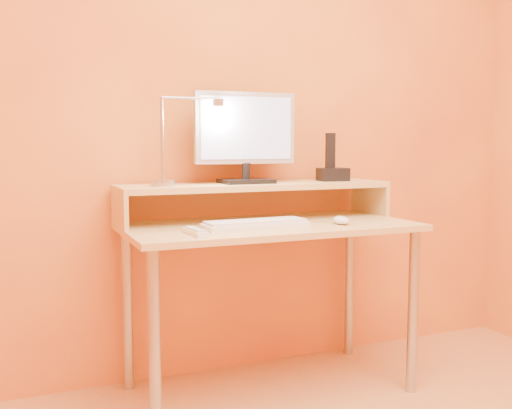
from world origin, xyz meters
name	(u,v)px	position (x,y,z in m)	size (l,w,h in m)	color
wall_back	(241,100)	(0.00, 1.50, 1.25)	(3.00, 0.04, 2.50)	#F19B36
desk_leg_fl	(155,347)	(-0.55, 0.93, 0.35)	(0.04, 0.04, 0.69)	#AAAAB1
desk_leg_fr	(413,312)	(0.55, 0.93, 0.35)	(0.04, 0.04, 0.69)	#AAAAB1
desk_leg_bl	(127,310)	(-0.55, 1.43, 0.35)	(0.04, 0.04, 0.69)	#AAAAB1
desk_leg_br	(349,286)	(0.55, 1.43, 0.35)	(0.04, 0.04, 0.69)	#AAAAB1
desk_lower	(269,226)	(0.00, 1.18, 0.71)	(1.20, 0.60, 0.03)	#E4BB6F
shelf_riser_left	(119,210)	(-0.59, 1.33, 0.79)	(0.02, 0.30, 0.14)	#E4BB6F
shelf_riser_right	(369,199)	(0.59, 1.33, 0.79)	(0.02, 0.30, 0.14)	#E4BB6F
desk_shelf	(255,186)	(0.00, 1.33, 0.87)	(1.20, 0.30, 0.03)	#E4BB6F
monitor_foot	(246,181)	(-0.04, 1.33, 0.89)	(0.22, 0.16, 0.02)	black
monitor_neck	(246,171)	(-0.04, 1.33, 0.93)	(0.04, 0.04, 0.07)	black
monitor_panel	(245,128)	(-0.04, 1.34, 1.12)	(0.45, 0.04, 0.31)	#B0B0B6
monitor_back	(243,128)	(-0.04, 1.36, 1.12)	(0.40, 0.01, 0.26)	black
monitor_screen	(247,128)	(-0.04, 1.32, 1.12)	(0.41, 0.00, 0.27)	#B5C7FE
lamp_base	(163,183)	(-0.42, 1.30, 0.89)	(0.10, 0.10, 0.03)	#AAAAB1
lamp_post	(162,139)	(-0.42, 1.30, 1.07)	(0.01, 0.01, 0.33)	#AAAAB1
lamp_arm	(190,98)	(-0.30, 1.30, 1.24)	(0.01, 0.01, 0.24)	#AAAAB1
lamp_head	(218,103)	(-0.18, 1.30, 1.22)	(0.04, 0.04, 0.03)	#AAAAB1
lamp_bulb	(218,107)	(-0.18, 1.30, 1.20)	(0.03, 0.03, 0.00)	#FFEAC6
phone_dock	(333,174)	(0.39, 1.33, 0.91)	(0.13, 0.10, 0.06)	black
phone_handset	(330,150)	(0.37, 1.33, 1.02)	(0.04, 0.03, 0.16)	black
phone_led	(347,175)	(0.43, 1.28, 0.91)	(0.01, 0.00, 0.04)	#205EFF
keyboard	(256,225)	(-0.10, 1.08, 0.73)	(0.42, 0.13, 0.02)	white
mouse	(341,220)	(0.26, 1.04, 0.74)	(0.06, 0.10, 0.03)	white
remote_control	(195,232)	(-0.37, 1.01, 0.73)	(0.04, 0.16, 0.02)	white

